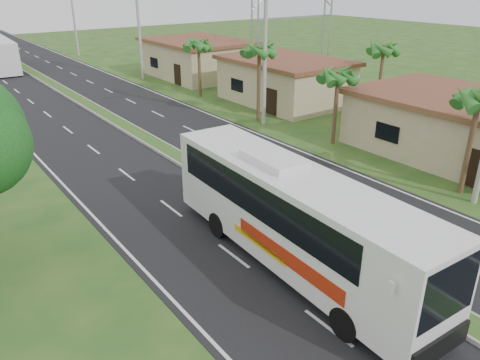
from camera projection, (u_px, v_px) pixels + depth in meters
ground at (399, 287)px, 16.26m from camera, size 180.00×180.00×0.00m
road_asphalt at (145, 139)px, 31.01m from camera, size 14.00×160.00×0.02m
median_strip at (145, 137)px, 30.98m from camera, size 1.20×160.00×0.18m
lane_edge_left at (40, 161)px, 27.38m from camera, size 0.12×160.00×0.01m
lane_edge_right at (228, 122)px, 34.66m from camera, size 0.12×160.00×0.01m
shop_near at (464, 126)px, 27.57m from camera, size 8.60×12.60×3.52m
shop_mid at (285, 80)px, 39.35m from camera, size 7.60×10.60×3.67m
shop_far at (197, 58)px, 49.65m from camera, size 8.60×11.60×3.82m
palm_verge_a at (479, 99)px, 21.46m from camera, size 2.40×2.40×5.45m
palm_verge_b at (338, 76)px, 28.47m from camera, size 2.40×2.40×5.05m
palm_verge_c at (259, 50)px, 33.00m from camera, size 2.40×2.40×5.85m
palm_verge_d at (199, 44)px, 40.15m from camera, size 2.40×2.40×5.25m
palm_behind_shop at (384, 49)px, 34.85m from camera, size 2.40×2.40×5.65m
utility_pole_b at (265, 35)px, 31.63m from camera, size 3.20×0.28×12.00m
utility_pole_c at (139, 22)px, 46.64m from camera, size 1.60×0.28×11.00m
utility_pole_d at (73, 13)px, 61.50m from camera, size 1.60×0.28×10.50m
billboard_lattice at (294, 9)px, 47.61m from camera, size 10.18×1.18×12.07m
coach_bus_main at (292, 212)px, 16.72m from camera, size 3.11×12.42×3.98m
motorcyclist at (217, 175)px, 23.21m from camera, size 1.60×0.73×2.24m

